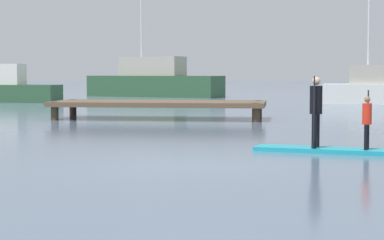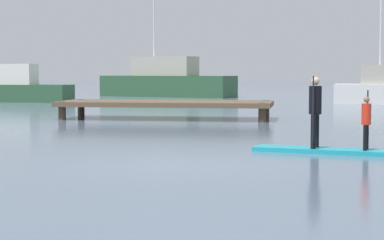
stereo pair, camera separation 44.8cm
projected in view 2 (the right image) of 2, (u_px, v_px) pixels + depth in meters
The scene contains 7 objects.
ground_plane at pixel (181, 165), 13.73m from camera, with size 240.00×240.00×0.00m, color slate.
paddleboard_near at pixel (329, 151), 15.82m from camera, with size 3.44×1.43×0.10m.
paddler_adult at pixel (315, 107), 15.87m from camera, with size 0.34×0.50×1.61m.
paddler_child_solo at pixel (366, 120), 15.48m from camera, with size 0.25×0.40×1.30m.
fishing_boat_white_large at pixel (167, 81), 51.62m from camera, with size 10.39×5.60×8.93m.
fishing_boat_green_midground at pixel (9, 88), 42.84m from camera, with size 7.94×2.57×5.86m.
floating_dock at pixel (166, 104), 27.21m from camera, with size 8.11×2.89×0.68m.
Camera 2 is at (2.36, -13.43, 1.80)m, focal length 66.48 mm.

